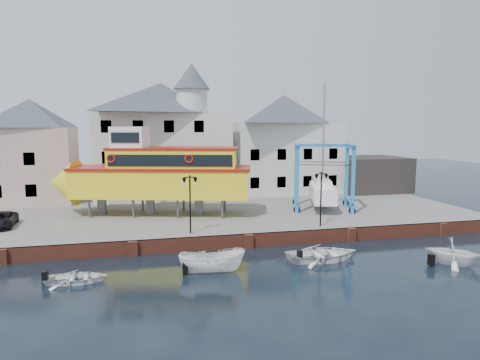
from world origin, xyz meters
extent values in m
plane|color=black|center=(0.00, 0.00, 0.00)|extent=(140.00, 140.00, 0.00)
cube|color=slate|center=(0.00, 11.00, 0.50)|extent=(44.00, 22.00, 1.00)
cube|color=brown|center=(0.00, 0.12, 0.50)|extent=(44.00, 0.25, 1.00)
cube|color=brown|center=(-16.00, -0.05, 0.50)|extent=(0.60, 0.36, 1.00)
cube|color=brown|center=(-8.00, -0.05, 0.50)|extent=(0.60, 0.36, 1.00)
cube|color=brown|center=(0.00, -0.05, 0.50)|extent=(0.60, 0.36, 1.00)
cube|color=brown|center=(8.00, -0.05, 0.50)|extent=(0.60, 0.36, 1.00)
cube|color=brown|center=(16.00, -0.05, 0.50)|extent=(0.60, 0.36, 1.00)
cube|color=tan|center=(-18.00, 18.00, 4.75)|extent=(8.00, 7.00, 7.50)
pyramid|color=#383D45|center=(-18.00, 18.00, 9.90)|extent=(8.00, 7.00, 2.80)
cube|color=black|center=(-17.50, 14.54, 2.60)|extent=(1.00, 0.08, 1.20)
cube|color=black|center=(-17.50, 14.54, 5.60)|extent=(1.00, 0.08, 1.20)
cube|color=silver|center=(-5.00, 18.50, 5.50)|extent=(14.00, 8.00, 9.00)
pyramid|color=#383D45|center=(-5.00, 18.50, 11.60)|extent=(14.00, 8.00, 3.20)
cube|color=black|center=(-10.50, 14.54, 2.60)|extent=(1.00, 0.08, 1.20)
cube|color=black|center=(-7.50, 14.54, 2.60)|extent=(1.00, 0.08, 1.20)
cube|color=black|center=(-4.50, 14.54, 2.60)|extent=(1.00, 0.08, 1.20)
cube|color=black|center=(-1.50, 14.54, 2.60)|extent=(1.00, 0.08, 1.20)
cube|color=black|center=(-10.50, 14.54, 5.60)|extent=(1.00, 0.08, 1.20)
cube|color=black|center=(-7.50, 14.54, 5.60)|extent=(1.00, 0.08, 1.20)
cube|color=black|center=(-4.50, 14.54, 5.60)|extent=(1.00, 0.08, 1.20)
cube|color=black|center=(-1.50, 14.54, 5.60)|extent=(1.00, 0.08, 1.20)
cube|color=black|center=(-10.50, 14.54, 8.60)|extent=(1.00, 0.08, 1.20)
cube|color=black|center=(-7.50, 14.54, 8.60)|extent=(1.00, 0.08, 1.20)
cube|color=black|center=(-4.50, 14.54, 8.60)|extent=(1.00, 0.08, 1.20)
cube|color=black|center=(-1.50, 14.54, 8.60)|extent=(1.00, 0.08, 1.20)
cylinder|color=silver|center=(-2.00, 16.10, 11.20)|extent=(3.20, 3.20, 2.40)
cone|color=#383D45|center=(-2.00, 16.10, 13.70)|extent=(3.80, 3.80, 2.60)
cube|color=silver|center=(9.00, 19.00, 5.00)|extent=(12.00, 8.00, 8.00)
pyramid|color=#383D45|center=(9.00, 19.00, 10.60)|extent=(12.00, 8.00, 3.20)
cube|color=black|center=(4.50, 15.04, 2.60)|extent=(1.00, 0.08, 1.20)
cube|color=black|center=(7.50, 15.04, 2.60)|extent=(1.00, 0.08, 1.20)
cube|color=black|center=(10.50, 15.04, 2.60)|extent=(1.00, 0.08, 1.20)
cube|color=black|center=(13.50, 15.04, 2.60)|extent=(1.00, 0.08, 1.20)
cube|color=black|center=(4.50, 15.04, 5.60)|extent=(1.00, 0.08, 1.20)
cube|color=black|center=(7.50, 15.04, 5.60)|extent=(1.00, 0.08, 1.20)
cube|color=black|center=(10.50, 15.04, 5.60)|extent=(1.00, 0.08, 1.20)
cube|color=black|center=(13.50, 15.04, 5.60)|extent=(1.00, 0.08, 1.20)
cube|color=black|center=(19.00, 17.00, 3.00)|extent=(8.00, 7.00, 4.00)
cylinder|color=black|center=(-4.00, 1.20, 3.00)|extent=(0.12, 0.12, 4.00)
cube|color=black|center=(-4.00, 1.20, 5.05)|extent=(0.90, 0.06, 0.06)
sphere|color=black|center=(-4.00, 1.20, 5.12)|extent=(0.16, 0.16, 0.16)
cone|color=black|center=(-4.40, 1.20, 4.78)|extent=(0.32, 0.32, 0.45)
sphere|color=white|center=(-4.40, 1.20, 4.60)|extent=(0.18, 0.18, 0.18)
cone|color=black|center=(-3.60, 1.20, 4.78)|extent=(0.32, 0.32, 0.45)
sphere|color=white|center=(-3.60, 1.20, 4.60)|extent=(0.18, 0.18, 0.18)
cylinder|color=black|center=(6.00, 1.20, 3.00)|extent=(0.12, 0.12, 4.00)
cube|color=black|center=(6.00, 1.20, 5.05)|extent=(0.90, 0.06, 0.06)
sphere|color=black|center=(6.00, 1.20, 5.12)|extent=(0.16, 0.16, 0.16)
cone|color=black|center=(5.60, 1.20, 4.78)|extent=(0.32, 0.32, 0.45)
sphere|color=white|center=(5.60, 1.20, 4.60)|extent=(0.18, 0.18, 0.18)
cone|color=black|center=(6.40, 1.20, 4.78)|extent=(0.32, 0.32, 0.45)
sphere|color=white|center=(6.40, 1.20, 4.60)|extent=(0.18, 0.18, 0.18)
cylinder|color=#59595E|center=(-11.65, 8.48, 1.80)|extent=(0.24, 0.24, 1.60)
cylinder|color=#59595E|center=(-10.88, 11.36, 1.80)|extent=(0.24, 0.24, 1.60)
cylinder|color=#59595E|center=(-8.04, 7.51, 1.80)|extent=(0.24, 0.24, 1.60)
cylinder|color=#59595E|center=(-7.27, 10.39, 1.80)|extent=(0.24, 0.24, 1.60)
cylinder|color=#59595E|center=(-4.44, 6.55, 1.80)|extent=(0.24, 0.24, 1.60)
cylinder|color=#59595E|center=(-3.67, 9.43, 1.80)|extent=(0.24, 0.24, 1.60)
cylinder|color=#59595E|center=(-0.83, 5.58, 1.80)|extent=(0.24, 0.24, 1.60)
cylinder|color=#59595E|center=(-0.06, 8.46, 1.80)|extent=(0.24, 0.24, 1.60)
cube|color=#59595E|center=(-10.75, 9.78, 1.80)|extent=(0.76, 0.68, 1.60)
cube|color=#59595E|center=(-6.63, 8.68, 1.80)|extent=(0.76, 0.68, 1.60)
cube|color=#59595E|center=(-2.51, 7.57, 1.80)|extent=(0.76, 0.68, 1.60)
cube|color=yellow|center=(-5.60, 8.40, 3.77)|extent=(15.47, 7.77, 2.35)
cone|color=yellow|center=(-13.94, 10.63, 3.77)|extent=(3.31, 4.52, 4.05)
cube|color=#9E170C|center=(-5.60, 8.40, 5.05)|extent=(15.82, 8.02, 0.23)
cube|color=yellow|center=(-4.57, 8.13, 5.80)|extent=(11.24, 6.26, 1.71)
cube|color=black|center=(-5.05, 6.35, 5.85)|extent=(9.90, 2.70, 0.96)
cube|color=black|center=(-4.09, 9.91, 5.85)|extent=(9.90, 2.70, 0.96)
cube|color=#9E170C|center=(-4.57, 8.13, 6.75)|extent=(11.47, 6.42, 0.19)
cube|color=white|center=(-8.17, 9.09, 7.62)|extent=(3.40, 3.40, 1.94)
cube|color=black|center=(-8.54, 7.72, 7.71)|extent=(2.27, 0.66, 0.85)
torus|color=#9E170C|center=(-9.69, 7.54, 6.01)|extent=(0.76, 0.34, 0.75)
torus|color=#9E170C|center=(-3.51, 5.88, 6.01)|extent=(0.76, 0.34, 0.75)
cube|color=blue|center=(6.00, 6.33, 3.98)|extent=(0.38, 0.38, 5.96)
cylinder|color=black|center=(6.00, 6.33, 1.30)|extent=(0.63, 0.39, 0.60)
cube|color=blue|center=(7.28, 10.07, 3.98)|extent=(0.38, 0.38, 5.96)
cylinder|color=black|center=(7.28, 10.07, 1.30)|extent=(0.63, 0.39, 0.60)
cube|color=blue|center=(10.56, 4.77, 3.98)|extent=(0.38, 0.38, 5.96)
cylinder|color=black|center=(10.56, 4.77, 1.30)|extent=(0.63, 0.39, 0.60)
cube|color=blue|center=(11.84, 8.52, 3.98)|extent=(0.38, 0.38, 5.96)
cylinder|color=black|center=(11.84, 8.52, 1.30)|extent=(0.63, 0.39, 0.60)
cube|color=blue|center=(6.64, 8.20, 6.81)|extent=(1.66, 4.13, 0.42)
cube|color=blue|center=(6.64, 8.20, 1.85)|extent=(1.58, 4.10, 0.18)
cube|color=blue|center=(11.20, 6.64, 6.81)|extent=(1.66, 4.13, 0.42)
cube|color=blue|center=(11.20, 6.64, 1.85)|extent=(1.58, 4.10, 0.18)
cube|color=blue|center=(9.56, 9.30, 6.81)|extent=(4.93, 1.94, 0.30)
cube|color=white|center=(8.92, 7.42, 2.53)|extent=(3.92, 6.68, 1.36)
cone|color=white|center=(10.15, 11.01, 2.53)|extent=(2.30, 1.92, 1.96)
cube|color=#59595E|center=(8.92, 7.42, 1.55)|extent=(0.69, 1.52, 0.60)
cube|color=white|center=(8.78, 7.02, 3.47)|extent=(2.12, 2.86, 0.51)
cylinder|color=#99999E|center=(9.06, 7.82, 7.90)|extent=(0.20, 0.20, 9.37)
cube|color=black|center=(8.42, 5.97, 5.25)|extent=(4.31, 1.57, 0.05)
cube|color=black|center=(9.42, 8.87, 5.25)|extent=(4.31, 1.57, 0.05)
imported|color=black|center=(-17.83, 6.38, 1.56)|extent=(2.15, 4.18, 1.13)
imported|color=white|center=(-3.38, -4.46, 0.00)|extent=(4.14, 2.03, 1.54)
imported|color=white|center=(4.03, -3.73, 0.00)|extent=(4.79, 3.42, 0.99)
imported|color=white|center=(11.67, -6.44, 0.00)|extent=(4.49, 4.48, 1.79)
imported|color=white|center=(-11.04, -4.32, 0.00)|extent=(3.49, 2.59, 0.70)
camera|label=1|loc=(-7.35, -28.75, 8.66)|focal=32.00mm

